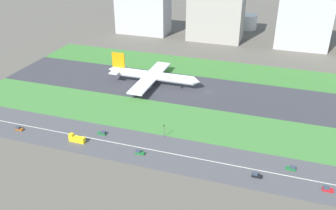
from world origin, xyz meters
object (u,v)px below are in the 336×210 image
Objects in this scene: car_5 at (140,152)px; traffic_light at (164,130)px; office_tower at (304,19)px; fuel_tank_centre at (248,22)px; fuel_tank_west at (220,18)px; terminal_building at (143,12)px; car_0 at (256,175)px; car_2 at (291,168)px; car_3 at (327,189)px; car_4 at (19,129)px; truck_0 at (77,139)px; hangar_building at (216,11)px; car_1 at (102,133)px; airliner at (151,76)px.

traffic_light reaches higher than car_5.
office_tower reaches higher than fuel_tank_centre.
fuel_tank_west reaches higher than fuel_tank_centre.
office_tower is (145.49, 0.00, 4.78)m from terminal_building.
car_2 is (14.20, 10.00, 0.00)m from car_0.
fuel_tank_west reaches higher than car_3.
car_3 is 0.24× the size of fuel_tank_centre.
car_2 is at bearing -175.85° from car_4.
car_4 is 1.00× the size of car_2.
truck_0 is at bearing -78.06° from terminal_building.
car_2 is at bearing -174.44° from truck_0.
hangar_building is 2.53× the size of fuel_tank_west.
terminal_building is (-80.73, 174.01, 15.17)m from traffic_light.
car_2 is at bearing 0.00° from car_1.
hangar_building is 1.06× the size of office_tower.
truck_0 is at bearing -96.16° from fuel_tank_west.
car_4 is 0.09× the size of terminal_building.
airliner is at bearing -129.70° from office_tower.
hangar_building is at bearing -98.83° from truck_0.
fuel_tank_west reaches higher than truck_0.
car_4 is at bearing -166.52° from traffic_light.
car_4 is (-68.88, 0.00, 0.00)m from car_5.
truck_0 reaches higher than car_4.
terminal_building is 145.57m from office_tower.
car_2 is 239.91m from fuel_tank_west.
car_2 is at bearing -144.85° from car_0.
office_tower reaches higher than car_0.
fuel_tank_west is 28.27m from fuel_tank_centre.
car_2 is at bearing -7.27° from traffic_light.
car_4 is at bearing -108.64° from hangar_building.
truck_0 is 1.91× the size of car_2.
airliner is 14.77× the size of car_0.
car_3 is at bearing -65.51° from hangar_building.
truck_0 is at bearing 180.00° from car_4.
car_1 is at bearing -117.80° from office_tower.
car_3 is at bearing -180.00° from truck_0.
car_3 is 0.09× the size of hangar_building.
car_5 is 19.32m from traffic_light.
terminal_building reaches higher than airliner.
airliner is 81.69m from car_5.
airliner is 7.74× the size of truck_0.
hangar_building reaches higher than airliner.
office_tower is (139.83, 192.00, 23.33)m from car_4.
airliner is 14.77× the size of car_2.
car_2 is at bearing -90.66° from office_tower.
terminal_building is 2.68× the size of fuel_tank_centre.
office_tower is (70.95, 192.00, 23.33)m from car_5.
traffic_light reaches higher than car_3.
traffic_light is at bearing -65.11° from terminal_building.
terminal_building is at bearing -68.78° from car_5.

